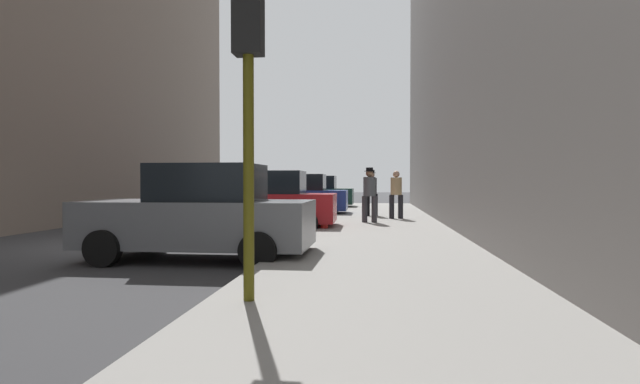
% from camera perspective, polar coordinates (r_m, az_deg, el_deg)
% --- Properties ---
extents(ground_plane, '(120.00, 120.00, 0.00)m').
position_cam_1_polar(ground_plane, '(12.54, -21.82, -5.61)').
color(ground_plane, '#38383A').
extents(sidewalk, '(4.00, 40.00, 0.15)m').
position_cam_1_polar(sidewalk, '(11.06, 6.92, -6.05)').
color(sidewalk, gray).
rests_on(sidewalk, ground_plane).
extents(parked_gray_coupe, '(4.21, 2.08, 1.79)m').
position_cam_1_polar(parked_gray_coupe, '(9.57, -13.48, -2.54)').
color(parked_gray_coupe, slate).
rests_on(parked_gray_coupe, ground_plane).
extents(parked_red_hatchback, '(4.23, 2.12, 1.79)m').
position_cam_1_polar(parked_red_hatchback, '(15.08, -6.08, -1.17)').
color(parked_red_hatchback, '#B2191E').
rests_on(parked_red_hatchback, ground_plane).
extents(parked_blue_sedan, '(4.22, 2.10, 1.79)m').
position_cam_1_polar(parked_blue_sedan, '(21.29, -2.42, -0.49)').
color(parked_blue_sedan, navy).
rests_on(parked_blue_sedan, ground_plane).
extents(parked_dark_green_sedan, '(4.20, 2.06, 1.79)m').
position_cam_1_polar(parked_dark_green_sedan, '(27.01, -0.55, -0.14)').
color(parked_dark_green_sedan, '#193828').
rests_on(parked_dark_green_sedan, ground_plane).
extents(fire_hydrant, '(0.42, 0.22, 0.70)m').
position_cam_1_polar(fire_hydrant, '(14.12, 0.48, -2.75)').
color(fire_hydrant, red).
rests_on(fire_hydrant, sidewalk).
extents(traffic_light, '(0.32, 0.32, 3.60)m').
position_cam_1_polar(traffic_light, '(5.70, -8.18, 14.32)').
color(traffic_light, '#514C0F').
rests_on(traffic_light, sidewalk).
extents(pedestrian_in_tan_coat, '(0.52, 0.45, 1.71)m').
position_cam_1_polar(pedestrian_in_tan_coat, '(18.03, 8.70, 0.01)').
color(pedestrian_in_tan_coat, black).
rests_on(pedestrian_in_tan_coat, sidewalk).
extents(pedestrian_with_beanie, '(0.53, 0.48, 1.78)m').
position_cam_1_polar(pedestrian_with_beanie, '(16.23, 5.68, 0.01)').
color(pedestrian_with_beanie, '#333338').
rests_on(pedestrian_with_beanie, sidewalk).
extents(pedestrian_with_fedora, '(0.53, 0.50, 1.78)m').
position_cam_1_polar(pedestrian_with_fedora, '(19.40, 5.91, 0.19)').
color(pedestrian_with_fedora, black).
rests_on(pedestrian_with_fedora, sidewalk).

